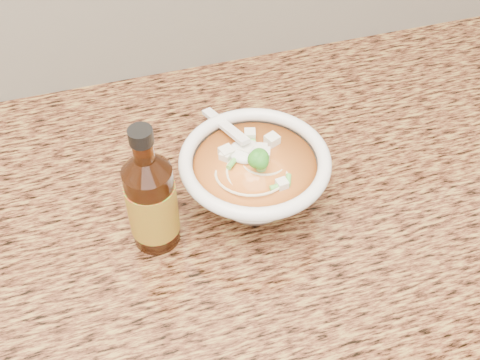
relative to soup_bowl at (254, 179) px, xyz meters
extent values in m
cylinder|color=silver|center=(0.00, 0.00, -0.04)|extent=(0.08, 0.08, 0.01)
torus|color=silver|center=(0.00, 0.00, 0.04)|extent=(0.20, 0.20, 0.02)
torus|color=beige|center=(-0.01, -0.02, 0.03)|extent=(0.11, 0.11, 0.00)
torus|color=beige|center=(0.01, 0.00, 0.03)|extent=(0.07, 0.07, 0.00)
torus|color=beige|center=(0.02, -0.02, 0.02)|extent=(0.07, 0.07, 0.00)
torus|color=beige|center=(0.00, 0.01, 0.02)|extent=(0.07, 0.07, 0.00)
torus|color=beige|center=(0.01, 0.01, 0.02)|extent=(0.14, 0.14, 0.00)
torus|color=beige|center=(0.02, 0.00, 0.02)|extent=(0.10, 0.10, 0.00)
torus|color=beige|center=(-0.01, 0.00, 0.02)|extent=(0.14, 0.14, 0.00)
cube|color=silver|center=(-0.02, 0.00, 0.03)|extent=(0.02, 0.02, 0.01)
cube|color=silver|center=(0.02, 0.05, 0.03)|extent=(0.02, 0.02, 0.02)
cube|color=silver|center=(-0.01, 0.03, 0.03)|extent=(0.02, 0.02, 0.02)
cube|color=silver|center=(-0.04, -0.01, 0.03)|extent=(0.02, 0.02, 0.02)
cube|color=silver|center=(0.01, -0.02, 0.03)|extent=(0.02, 0.02, 0.02)
cube|color=silver|center=(0.02, 0.05, 0.03)|extent=(0.02, 0.02, 0.02)
cube|color=silver|center=(-0.02, -0.04, 0.03)|extent=(0.02, 0.02, 0.02)
cube|color=silver|center=(-0.04, -0.01, 0.03)|extent=(0.02, 0.02, 0.02)
cube|color=silver|center=(0.01, 0.03, 0.03)|extent=(0.02, 0.02, 0.01)
ellipsoid|color=#196014|center=(0.01, -0.01, 0.05)|extent=(0.04, 0.04, 0.03)
cylinder|color=#5FBD49|center=(0.00, 0.03, 0.03)|extent=(0.01, 0.02, 0.01)
cylinder|color=#5FBD49|center=(0.02, -0.03, 0.03)|extent=(0.02, 0.02, 0.01)
cylinder|color=#5FBD49|center=(0.04, -0.03, 0.03)|extent=(0.02, 0.01, 0.01)
cylinder|color=#5FBD49|center=(0.03, -0.02, 0.03)|extent=(0.01, 0.02, 0.01)
ellipsoid|color=silver|center=(-0.01, 0.02, 0.03)|extent=(0.04, 0.04, 0.02)
cube|color=silver|center=(-0.02, 0.07, 0.04)|extent=(0.04, 0.10, 0.03)
cylinder|color=#3D1808|center=(-0.14, -0.02, 0.02)|extent=(0.07, 0.07, 0.13)
cylinder|color=#3D1808|center=(-0.14, -0.02, 0.11)|extent=(0.03, 0.03, 0.03)
cylinder|color=black|center=(-0.14, -0.02, 0.13)|extent=(0.03, 0.03, 0.02)
cylinder|color=red|center=(-0.14, -0.02, 0.01)|extent=(0.08, 0.08, 0.08)
camera|label=1|loc=(-0.17, -0.51, 0.58)|focal=45.00mm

